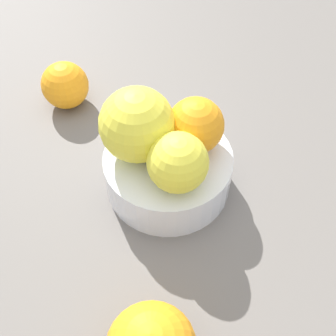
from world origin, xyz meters
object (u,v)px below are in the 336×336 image
object	(u,v)px
orange_in_bowl_0	(138,123)
orange_loose_1	(65,85)
orange_in_bowl_1	(178,163)
fruit_bowl	(168,171)
orange_in_bowl_2	(196,125)

from	to	relation	value
orange_in_bowl_0	orange_loose_1	distance (cm)	18.37
orange_in_bowl_1	fruit_bowl	bearing A→B (deg)	121.49
orange_in_bowl_1	orange_loose_1	distance (cm)	24.18
orange_in_bowl_1	orange_in_bowl_2	distance (cm)	5.66
orange_in_bowl_2	orange_loose_1	xyz separation A→B (cm)	(-20.07, 7.63, -5.12)
fruit_bowl	orange_in_bowl_1	xyz separation A→B (cm)	(1.91, -3.12, 5.94)
fruit_bowl	orange_in_bowl_1	world-z (taller)	orange_in_bowl_1
orange_in_bowl_0	orange_in_bowl_2	xyz separation A→B (cm)	(5.86, 2.31, -0.97)
orange_in_bowl_1	orange_in_bowl_2	bearing A→B (deg)	84.70
orange_in_bowl_0	orange_in_bowl_1	world-z (taller)	orange_in_bowl_0
orange_in_bowl_1	orange_in_bowl_2	xyz separation A→B (cm)	(0.52, 5.64, -0.03)
orange_in_bowl_2	orange_loose_1	bearing A→B (deg)	159.19
fruit_bowl	orange_loose_1	distance (cm)	20.36
fruit_bowl	orange_in_bowl_0	bearing A→B (deg)	176.38
orange_in_bowl_2	orange_loose_1	distance (cm)	22.07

